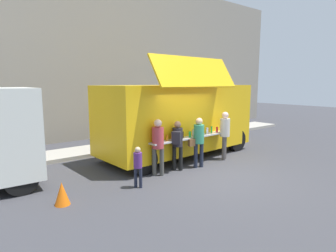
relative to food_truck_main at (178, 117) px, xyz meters
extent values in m
plane|color=#38383D|center=(-0.69, -2.55, -1.52)|extent=(60.00, 60.00, 0.00)
cube|color=#9E998E|center=(-4.00, 2.62, -1.44)|extent=(28.00, 1.60, 0.15)
cube|color=gray|center=(-3.00, 6.52, 2.70)|extent=(32.00, 2.40, 8.44)
cube|color=yellow|center=(0.00, 0.02, 0.01)|extent=(6.34, 2.67, 2.46)
cube|color=yellow|center=(-0.56, -1.51, 1.68)|extent=(3.46, 0.84, 1.01)
cube|color=black|center=(-0.57, -1.14, 0.31)|extent=(3.26, 0.25, 1.11)
cube|color=#B7B7BC|center=(-0.56, -1.35, -0.51)|extent=(3.44, 0.51, 0.05)
cylinder|color=white|center=(-1.88, -1.40, -0.37)|extent=(0.08, 0.08, 0.23)
cylinder|color=orange|center=(-1.66, -1.41, -0.39)|extent=(0.07, 0.07, 0.19)
cylinder|color=orange|center=(-1.43, -1.39, -0.38)|extent=(0.08, 0.08, 0.22)
cylinder|color=orange|center=(-1.16, -1.42, -0.37)|extent=(0.08, 0.08, 0.25)
cylinder|color=black|center=(-0.94, -1.33, -0.38)|extent=(0.07, 0.07, 0.21)
cylinder|color=green|center=(-0.68, -1.41, -0.39)|extent=(0.08, 0.08, 0.20)
cylinder|color=silver|center=(-0.45, -1.33, -0.37)|extent=(0.08, 0.08, 0.23)
cylinder|color=black|center=(-0.20, -1.35, -0.40)|extent=(0.07, 0.07, 0.19)
cylinder|color=green|center=(0.05, -1.28, -0.40)|extent=(0.06, 0.06, 0.18)
cylinder|color=white|center=(0.27, -1.29, -0.38)|extent=(0.08, 0.08, 0.22)
cylinder|color=green|center=(0.51, -1.28, -0.37)|extent=(0.06, 0.06, 0.24)
cylinder|color=red|center=(0.75, -1.33, -0.39)|extent=(0.08, 0.08, 0.21)
cube|color=black|center=(3.06, 0.17, 0.45)|extent=(0.18, 2.02, 1.08)
cylinder|color=black|center=(2.36, 1.18, -1.07)|extent=(0.90, 0.28, 0.90)
cylinder|color=black|center=(2.46, -0.90, -1.07)|extent=(0.90, 0.28, 0.90)
cylinder|color=black|center=(-2.47, 0.95, -1.07)|extent=(0.90, 0.28, 0.90)
cylinder|color=black|center=(-2.37, -1.13, -1.07)|extent=(0.90, 0.28, 0.90)
cube|color=black|center=(-5.14, 0.45, 0.35)|extent=(0.15, 1.87, 0.96)
cylinder|color=black|center=(-5.65, 1.49, -1.10)|extent=(0.84, 0.26, 0.84)
cylinder|color=black|center=(-5.72, -0.55, -1.10)|extent=(0.84, 0.26, 0.84)
cone|color=orange|center=(-5.11, -1.82, -1.24)|extent=(0.36, 0.36, 0.55)
cylinder|color=#2E623A|center=(3.56, 2.32, -1.01)|extent=(0.60, 0.60, 1.00)
cylinder|color=#1F2535|center=(-0.59, -1.61, -1.10)|extent=(0.13, 0.13, 0.83)
cylinder|color=#1F2535|center=(-0.38, -1.67, -1.10)|extent=(0.13, 0.13, 0.83)
cylinder|color=#318663|center=(-0.49, -1.64, -0.37)|extent=(0.35, 0.35, 0.63)
sphere|color=#D9AA80|center=(-0.49, -1.64, 0.06)|extent=(0.23, 0.23, 0.23)
cube|color=brown|center=(-0.75, -1.57, -0.63)|extent=(0.23, 0.19, 0.24)
cylinder|color=black|center=(-1.33, -1.36, -1.12)|extent=(0.13, 0.13, 0.80)
cylinder|color=black|center=(-1.19, -1.53, -1.12)|extent=(0.13, 0.13, 0.80)
cylinder|color=#242128|center=(-1.26, -1.45, -0.41)|extent=(0.33, 0.33, 0.61)
sphere|color=#9C6F52|center=(-1.26, -1.45, 0.00)|extent=(0.22, 0.22, 0.22)
cube|color=#232228|center=(-1.45, -1.61, -0.38)|extent=(0.31, 0.32, 0.39)
cylinder|color=#494842|center=(-2.15, -1.40, -1.09)|extent=(0.14, 0.14, 0.86)
cylinder|color=#494842|center=(-1.99, -1.56, -1.09)|extent=(0.14, 0.14, 0.86)
cylinder|color=#AE3A42|center=(-2.07, -1.48, -0.33)|extent=(0.36, 0.36, 0.65)
sphere|color=beige|center=(-2.07, -1.48, 0.12)|extent=(0.24, 0.24, 0.24)
cylinder|color=#4B4542|center=(0.90, -1.56, -1.08)|extent=(0.14, 0.14, 0.88)
cylinder|color=#4B4542|center=(1.09, -1.43, -1.08)|extent=(0.14, 0.14, 0.88)
cylinder|color=beige|center=(0.99, -1.50, -0.31)|extent=(0.36, 0.36, 0.66)
sphere|color=beige|center=(0.99, -1.50, 0.15)|extent=(0.25, 0.25, 0.25)
cylinder|color=#202435|center=(-3.15, -1.91, -1.24)|extent=(0.09, 0.09, 0.56)
cylinder|color=#202435|center=(-3.07, -2.04, -1.24)|extent=(0.09, 0.09, 0.56)
cylinder|color=#582B76|center=(-3.11, -1.97, -0.75)|extent=(0.23, 0.23, 0.42)
sphere|color=#CFAE86|center=(-3.11, -1.97, -0.46)|extent=(0.16, 0.16, 0.16)
camera|label=1|loc=(-7.08, -8.31, 1.31)|focal=30.31mm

